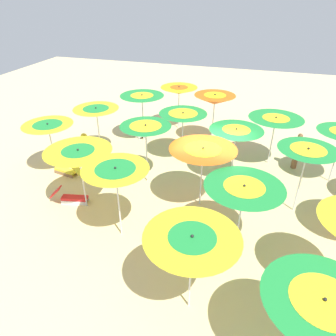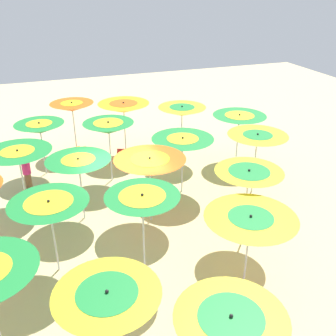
% 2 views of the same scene
% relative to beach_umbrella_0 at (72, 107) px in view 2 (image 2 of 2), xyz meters
% --- Properties ---
extents(ground, '(41.69, 41.69, 0.04)m').
position_rel_beach_umbrella_0_xyz_m(ground, '(0.72, -6.42, -2.14)').
color(ground, beige).
extents(beach_umbrella_0, '(1.92, 1.92, 2.37)m').
position_rel_beach_umbrella_0_xyz_m(beach_umbrella_0, '(0.00, 0.00, 0.00)').
color(beach_umbrella_0, silver).
rests_on(beach_umbrella_0, ground).
extents(beach_umbrella_1, '(1.93, 1.93, 2.24)m').
position_rel_beach_umbrella_0_xyz_m(beach_umbrella_1, '(-1.49, -1.91, -0.14)').
color(beach_umbrella_1, silver).
rests_on(beach_umbrella_1, ground).
extents(beach_umbrella_2, '(2.27, 2.27, 2.20)m').
position_rel_beach_umbrella_0_xyz_m(beach_umbrella_2, '(-2.32, -4.33, -0.17)').
color(beach_umbrella_2, silver).
rests_on(beach_umbrella_2, ground).
extents(beach_umbrella_5, '(2.24, 2.24, 2.46)m').
position_rel_beach_umbrella_0_xyz_m(beach_umbrella_5, '(2.09, -1.08, 0.07)').
color(beach_umbrella_5, silver).
rests_on(beach_umbrella_5, ground).
extents(beach_umbrella_6, '(1.92, 1.92, 2.48)m').
position_rel_beach_umbrella_0_xyz_m(beach_umbrella_6, '(0.95, -3.38, 0.09)').
color(beach_umbrella_6, silver).
rests_on(beach_umbrella_6, ground).
extents(beach_umbrella_7, '(2.06, 2.06, 2.25)m').
position_rel_beach_umbrella_0_xyz_m(beach_umbrella_7, '(-0.51, -5.77, -0.14)').
color(beach_umbrella_7, silver).
rests_on(beach_umbrella_7, ground).
extents(beach_umbrella_8, '(2.06, 2.06, 2.26)m').
position_rel_beach_umbrella_0_xyz_m(beach_umbrella_8, '(-1.57, -8.13, -0.10)').
color(beach_umbrella_8, silver).
rests_on(beach_umbrella_8, ground).
extents(beach_umbrella_10, '(2.02, 2.02, 2.46)m').
position_rel_beach_umbrella_0_xyz_m(beach_umbrella_10, '(4.28, -2.44, 0.09)').
color(beach_umbrella_10, silver).
rests_on(beach_umbrella_10, ground).
extents(beach_umbrella_11, '(2.24, 2.24, 2.21)m').
position_rel_beach_umbrella_0_xyz_m(beach_umbrella_11, '(3.26, -5.15, -0.17)').
color(beach_umbrella_11, silver).
rests_on(beach_umbrella_11, ground).
extents(beach_umbrella_12, '(2.27, 2.27, 2.33)m').
position_rel_beach_umbrella_0_xyz_m(beach_umbrella_12, '(1.58, -6.64, -0.07)').
color(beach_umbrella_12, silver).
rests_on(beach_umbrella_12, ground).
extents(beach_umbrella_13, '(1.93, 1.93, 2.48)m').
position_rel_beach_umbrella_0_xyz_m(beach_umbrella_13, '(0.66, -8.99, 0.12)').
color(beach_umbrella_13, silver).
rests_on(beach_umbrella_13, ground).
extents(beach_umbrella_14, '(1.98, 1.98, 2.35)m').
position_rel_beach_umbrella_0_xyz_m(beach_umbrella_14, '(-0.82, -11.84, -0.02)').
color(beach_umbrella_14, silver).
rests_on(beach_umbrella_14, ground).
extents(beach_umbrella_15, '(2.24, 2.24, 2.18)m').
position_rel_beach_umbrella_0_xyz_m(beach_umbrella_15, '(6.47, -3.46, -0.20)').
color(beach_umbrella_15, silver).
rests_on(beach_umbrella_15, ground).
extents(beach_umbrella_16, '(2.16, 2.16, 2.35)m').
position_rel_beach_umbrella_0_xyz_m(beach_umbrella_16, '(5.77, -6.04, 0.00)').
color(beach_umbrella_16, silver).
rests_on(beach_umbrella_16, ground).
extents(beach_umbrella_17, '(1.95, 1.95, 2.50)m').
position_rel_beach_umbrella_0_xyz_m(beach_umbrella_17, '(3.86, -8.72, 0.11)').
color(beach_umbrella_17, silver).
rests_on(beach_umbrella_17, ground).
extents(beach_umbrella_18, '(2.23, 2.23, 2.32)m').
position_rel_beach_umbrella_0_xyz_m(beach_umbrella_18, '(2.87, -10.53, -0.06)').
color(beach_umbrella_18, silver).
rests_on(beach_umbrella_18, ground).
extents(beach_umbrella_19, '(2.00, 2.00, 2.22)m').
position_rel_beach_umbrella_0_xyz_m(beach_umbrella_19, '(1.08, -12.97, -0.12)').
color(beach_umbrella_19, silver).
rests_on(beach_umbrella_19, ground).
extents(lounger_0, '(0.58, 1.32, 0.56)m').
position_rel_beach_umbrella_0_xyz_m(lounger_0, '(0.11, -0.59, -1.92)').
color(lounger_0, olive).
rests_on(lounger_0, ground).
extents(lounger_3, '(0.80, 1.25, 0.65)m').
position_rel_beach_umbrella_0_xyz_m(lounger_3, '(1.83, -1.57, -1.92)').
color(lounger_3, '#333338').
rests_on(lounger_3, ground).
extents(lounger_4, '(0.59, 1.39, 0.64)m').
position_rel_beach_umbrella_0_xyz_m(lounger_4, '(2.83, -11.16, -1.91)').
color(lounger_4, silver).
rests_on(lounger_4, ground).
extents(beachgoer_0, '(0.30, 0.30, 1.62)m').
position_rel_beach_umbrella_0_xyz_m(beachgoer_0, '(-2.19, -3.25, -1.28)').
color(beachgoer_0, brown).
rests_on(beachgoer_0, ground).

